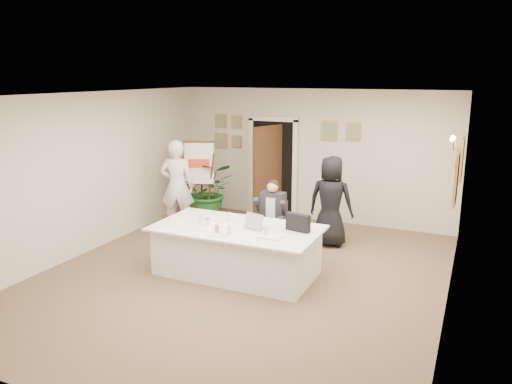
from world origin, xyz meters
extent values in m
plane|color=brown|center=(0.00, 0.00, 0.00)|extent=(7.00, 7.00, 0.00)
cube|color=white|center=(0.00, 0.00, 2.80)|extent=(6.00, 7.00, 0.02)
cube|color=#E9E3C5|center=(0.00, 3.50, 1.40)|extent=(6.00, 0.10, 2.80)
cube|color=#E9E3C5|center=(0.00, -3.50, 1.40)|extent=(6.00, 0.10, 2.80)
cube|color=#E9E3C5|center=(-3.00, 0.00, 1.40)|extent=(0.10, 7.00, 2.80)
cube|color=#E9E3C5|center=(3.00, 0.00, 1.40)|extent=(0.10, 7.00, 2.80)
cube|color=black|center=(-0.90, 3.47, 1.05)|extent=(0.92, 0.06, 2.10)
cube|color=white|center=(-1.42, 3.44, 1.05)|extent=(0.10, 0.06, 2.20)
cube|color=white|center=(-0.38, 3.44, 1.05)|extent=(0.10, 0.06, 2.20)
cube|color=#352310|center=(-0.85, 3.05, 1.03)|extent=(0.33, 0.81, 2.02)
cube|color=white|center=(-0.11, 0.06, 0.38)|extent=(2.41, 1.21, 0.75)
cube|color=white|center=(-0.11, 0.06, 0.76)|extent=(2.59, 1.39, 0.03)
cube|color=white|center=(-2.06, 2.17, 1.30)|extent=(0.62, 0.41, 0.84)
imported|color=white|center=(-2.20, 1.60, 0.92)|extent=(0.79, 0.65, 1.85)
imported|color=black|center=(0.84, 2.00, 0.84)|extent=(0.83, 0.55, 1.67)
imported|color=#1C561E|center=(-2.00, 2.50, 0.65)|extent=(1.49, 1.43, 1.29)
cube|color=black|center=(0.82, 0.26, 0.91)|extent=(0.40, 0.18, 0.27)
cube|color=white|center=(0.56, -0.21, 0.79)|extent=(0.34, 0.25, 0.03)
cylinder|color=white|center=(-1.09, -0.28, 0.78)|extent=(0.23, 0.23, 0.01)
cylinder|color=white|center=(-0.69, -0.31, 0.78)|extent=(0.22, 0.22, 0.01)
cylinder|color=white|center=(-0.17, -0.40, 0.78)|extent=(0.27, 0.27, 0.01)
cylinder|color=silver|center=(-0.74, 0.00, 0.84)|extent=(0.07, 0.07, 0.14)
cylinder|color=silver|center=(-0.05, -0.31, 0.84)|extent=(0.07, 0.07, 0.14)
cylinder|color=silver|center=(0.48, -0.17, 0.84)|extent=(0.08, 0.08, 0.14)
cylinder|color=silver|center=(-0.38, 0.30, 0.84)|extent=(0.07, 0.07, 0.14)
cylinder|color=orange|center=(-0.24, -0.34, 0.84)|extent=(0.07, 0.07, 0.13)
cylinder|color=silver|center=(-0.57, -0.05, 0.83)|extent=(0.09, 0.09, 0.11)
camera|label=1|loc=(3.21, -6.58, 3.10)|focal=35.00mm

